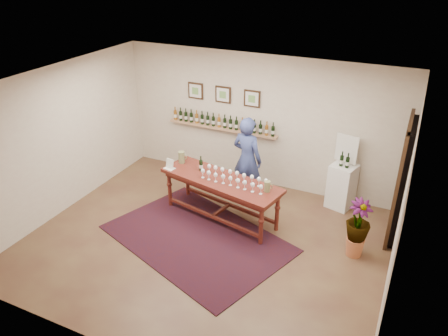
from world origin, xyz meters
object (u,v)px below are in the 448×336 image
at_px(potted_plant, 357,229).
at_px(tasting_table, 221,185).
at_px(display_pedestal, 342,186).
at_px(person, 247,159).

bearing_deg(potted_plant, tasting_table, 177.88).
bearing_deg(display_pedestal, tasting_table, -145.20).
relative_size(tasting_table, display_pedestal, 2.72).
relative_size(display_pedestal, potted_plant, 1.00).
relative_size(tasting_table, potted_plant, 2.72).
xyz_separation_m(tasting_table, display_pedestal, (1.97, 1.37, -0.26)).
bearing_deg(display_pedestal, person, -164.93).
height_order(display_pedestal, person, person).
relative_size(tasting_table, person, 1.39).
distance_m(display_pedestal, potted_plant, 1.56).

